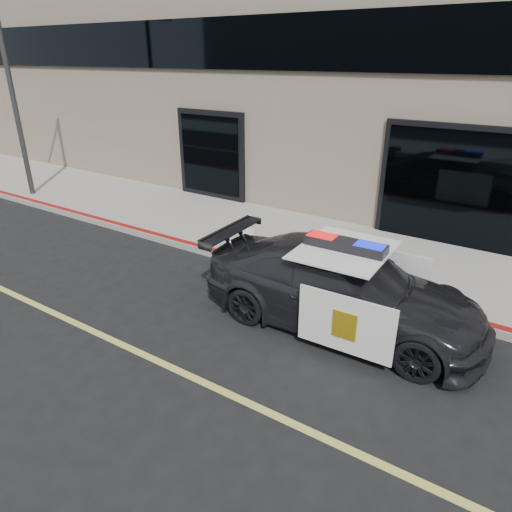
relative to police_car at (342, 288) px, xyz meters
The scene contains 5 objects.
ground 3.10m from the police_car, 54.52° to the right, with size 120.00×120.00×0.00m, color black.
sidewalk_n 3.35m from the police_car, 57.77° to the left, with size 60.00×3.50×0.15m, color gray.
police_car is the anchor object (origin of this frame).
fire_hydrant 3.54m from the police_car, 149.25° to the left, with size 0.33×0.45×0.72m.
street_light 11.66m from the police_car, behind, with size 0.15×1.38×5.44m.
Camera 1 is at (0.71, -3.90, 4.23)m, focal length 32.00 mm.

